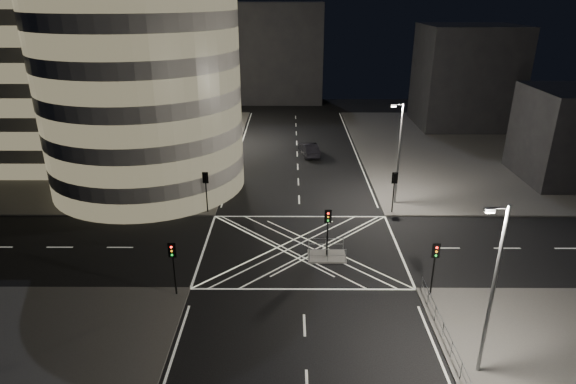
{
  "coord_description": "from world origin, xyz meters",
  "views": [
    {
      "loc": [
        -0.93,
        -34.88,
        19.47
      ],
      "look_at": [
        -1.11,
        4.81,
        3.0
      ],
      "focal_mm": 30.0,
      "sensor_mm": 36.0,
      "label": 1
    }
  ],
  "objects_px": {
    "traffic_signal_fr": "(394,185)",
    "traffic_signal_island": "(328,224)",
    "street_lamp_left_near": "(206,142)",
    "traffic_signal_fl": "(206,185)",
    "central_island": "(327,256)",
    "traffic_signal_nl": "(173,259)",
    "sedan": "(309,149)",
    "street_lamp_right_near": "(492,287)",
    "street_lamp_left_far": "(228,104)",
    "traffic_signal_nr": "(435,260)",
    "street_lamp_right_far": "(399,151)"
  },
  "relations": [
    {
      "from": "street_lamp_right_near",
      "to": "street_lamp_right_far",
      "type": "bearing_deg",
      "value": 90.0
    },
    {
      "from": "traffic_signal_fr",
      "to": "street_lamp_right_near",
      "type": "distance_m",
      "value": 20.97
    },
    {
      "from": "traffic_signal_nl",
      "to": "street_lamp_left_near",
      "type": "distance_m",
      "value": 18.99
    },
    {
      "from": "traffic_signal_fl",
      "to": "traffic_signal_island",
      "type": "bearing_deg",
      "value": -37.54
    },
    {
      "from": "street_lamp_left_near",
      "to": "street_lamp_right_near",
      "type": "distance_m",
      "value": 32.13
    },
    {
      "from": "traffic_signal_fr",
      "to": "traffic_signal_nr",
      "type": "height_order",
      "value": "same"
    },
    {
      "from": "street_lamp_left_far",
      "to": "traffic_signal_island",
      "type": "bearing_deg",
      "value": -70.05
    },
    {
      "from": "traffic_signal_island",
      "to": "sedan",
      "type": "height_order",
      "value": "traffic_signal_island"
    },
    {
      "from": "street_lamp_right_far",
      "to": "traffic_signal_nr",
      "type": "bearing_deg",
      "value": -92.3
    },
    {
      "from": "traffic_signal_island",
      "to": "street_lamp_left_far",
      "type": "bearing_deg",
      "value": 109.95
    },
    {
      "from": "street_lamp_left_far",
      "to": "traffic_signal_nr",
      "type": "bearing_deg",
      "value": -63.64
    },
    {
      "from": "traffic_signal_fl",
      "to": "traffic_signal_nr",
      "type": "relative_size",
      "value": 1.0
    },
    {
      "from": "central_island",
      "to": "traffic_signal_nl",
      "type": "relative_size",
      "value": 0.75
    },
    {
      "from": "traffic_signal_island",
      "to": "street_lamp_right_near",
      "type": "relative_size",
      "value": 0.4
    },
    {
      "from": "traffic_signal_nr",
      "to": "street_lamp_right_near",
      "type": "height_order",
      "value": "street_lamp_right_near"
    },
    {
      "from": "traffic_signal_nr",
      "to": "street_lamp_right_far",
      "type": "height_order",
      "value": "street_lamp_right_far"
    },
    {
      "from": "traffic_signal_fr",
      "to": "street_lamp_right_near",
      "type": "relative_size",
      "value": 0.4
    },
    {
      "from": "traffic_signal_nr",
      "to": "street_lamp_right_far",
      "type": "bearing_deg",
      "value": 87.7
    },
    {
      "from": "traffic_signal_fl",
      "to": "street_lamp_right_far",
      "type": "relative_size",
      "value": 0.4
    },
    {
      "from": "central_island",
      "to": "traffic_signal_fr",
      "type": "bearing_deg",
      "value": 50.67
    },
    {
      "from": "traffic_signal_nl",
      "to": "sedan",
      "type": "relative_size",
      "value": 0.78
    },
    {
      "from": "traffic_signal_nl",
      "to": "street_lamp_right_near",
      "type": "distance_m",
      "value": 19.78
    },
    {
      "from": "traffic_signal_fl",
      "to": "street_lamp_left_near",
      "type": "distance_m",
      "value": 5.86
    },
    {
      "from": "street_lamp_left_near",
      "to": "traffic_signal_nr",
      "type": "bearing_deg",
      "value": -45.87
    },
    {
      "from": "street_lamp_left_near",
      "to": "sedan",
      "type": "bearing_deg",
      "value": 48.67
    },
    {
      "from": "traffic_signal_nl",
      "to": "traffic_signal_nr",
      "type": "height_order",
      "value": "same"
    },
    {
      "from": "traffic_signal_island",
      "to": "street_lamp_left_far",
      "type": "height_order",
      "value": "street_lamp_left_far"
    },
    {
      "from": "traffic_signal_nl",
      "to": "traffic_signal_fr",
      "type": "height_order",
      "value": "same"
    },
    {
      "from": "traffic_signal_fl",
      "to": "traffic_signal_nr",
      "type": "height_order",
      "value": "same"
    },
    {
      "from": "traffic_signal_fl",
      "to": "street_lamp_right_near",
      "type": "xyz_separation_m",
      "value": [
        18.24,
        -20.8,
        2.63
      ]
    },
    {
      "from": "traffic_signal_island",
      "to": "sedan",
      "type": "distance_m",
      "value": 26.02
    },
    {
      "from": "traffic_signal_nl",
      "to": "traffic_signal_island",
      "type": "bearing_deg",
      "value": 26.14
    },
    {
      "from": "street_lamp_right_near",
      "to": "street_lamp_left_near",
      "type": "bearing_deg",
      "value": 125.97
    },
    {
      "from": "traffic_signal_fr",
      "to": "street_lamp_right_near",
      "type": "xyz_separation_m",
      "value": [
        0.64,
        -20.8,
        2.63
      ]
    },
    {
      "from": "street_lamp_left_near",
      "to": "traffic_signal_island",
      "type": "bearing_deg",
      "value": -49.73
    },
    {
      "from": "traffic_signal_fr",
      "to": "traffic_signal_nr",
      "type": "bearing_deg",
      "value": -90.0
    },
    {
      "from": "street_lamp_right_near",
      "to": "street_lamp_left_far",
      "type": "bearing_deg",
      "value": 113.21
    },
    {
      "from": "traffic_signal_fr",
      "to": "traffic_signal_island",
      "type": "relative_size",
      "value": 1.0
    },
    {
      "from": "traffic_signal_fr",
      "to": "traffic_signal_island",
      "type": "distance_m",
      "value": 10.73
    },
    {
      "from": "traffic_signal_fr",
      "to": "street_lamp_right_near",
      "type": "bearing_deg",
      "value": -88.25
    },
    {
      "from": "traffic_signal_nr",
      "to": "street_lamp_left_far",
      "type": "distance_m",
      "value": 41.15
    },
    {
      "from": "traffic_signal_nl",
      "to": "traffic_signal_fr",
      "type": "relative_size",
      "value": 1.0
    },
    {
      "from": "traffic_signal_nr",
      "to": "traffic_signal_fr",
      "type": "bearing_deg",
      "value": 90.0
    },
    {
      "from": "street_lamp_left_near",
      "to": "street_lamp_right_far",
      "type": "bearing_deg",
      "value": -9.03
    },
    {
      "from": "street_lamp_left_near",
      "to": "street_lamp_left_far",
      "type": "xyz_separation_m",
      "value": [
        0.0,
        18.0,
        0.0
      ]
    },
    {
      "from": "street_lamp_right_near",
      "to": "sedan",
      "type": "xyz_separation_m",
      "value": [
        -7.94,
        38.44,
        -4.7
      ]
    },
    {
      "from": "street_lamp_right_far",
      "to": "street_lamp_left_far",
      "type": "bearing_deg",
      "value": 131.94
    },
    {
      "from": "traffic_signal_nl",
      "to": "sedan",
      "type": "bearing_deg",
      "value": 71.75
    },
    {
      "from": "traffic_signal_fl",
      "to": "street_lamp_left_near",
      "type": "height_order",
      "value": "street_lamp_left_near"
    },
    {
      "from": "central_island",
      "to": "traffic_signal_fr",
      "type": "distance_m",
      "value": 11.1
    }
  ]
}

